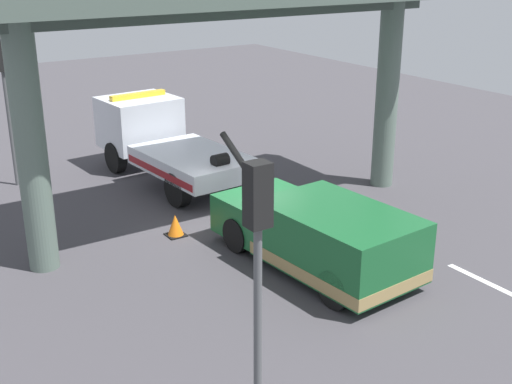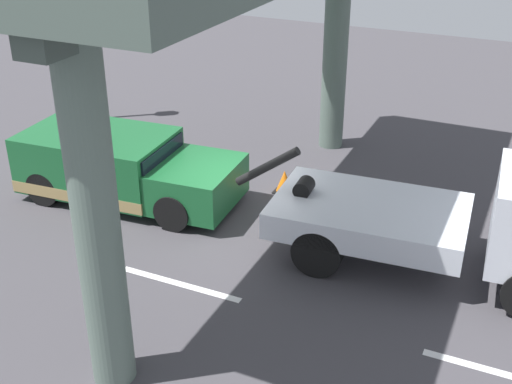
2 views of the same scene
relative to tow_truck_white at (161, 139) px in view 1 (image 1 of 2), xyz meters
name	(u,v)px [view 1 (image 1 of 2)]	position (x,y,z in m)	size (l,w,h in m)	color
ground_plane	(245,225)	(-4.89, -0.06, -1.25)	(60.00, 40.00, 0.10)	#423F44
lane_stripe_west	(497,287)	(-10.89, -2.67, -1.20)	(2.60, 0.16, 0.01)	silver
lane_stripe_mid	(322,204)	(-4.89, -2.67, -1.20)	(2.60, 0.16, 0.01)	silver
lane_stripe_east	(217,154)	(1.11, -2.67, -1.20)	(2.60, 0.16, 0.01)	silver
tow_truck_white	(161,139)	(0.00, 0.00, 0.00)	(7.32, 2.79, 2.46)	silver
towed_van_green	(320,236)	(-8.03, -0.06, -0.42)	(5.33, 2.53, 1.58)	#195B2D
traffic_light_near	(257,244)	(-11.87, 4.18, 1.91)	(0.39, 0.32, 4.27)	#515456
traffic_light_far	(4,81)	(1.63, 4.18, 2.02)	(0.39, 0.32, 4.42)	#515456
traffic_cone_orange	(175,226)	(-4.59, 1.85, -0.94)	(0.47, 0.47, 0.56)	orange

